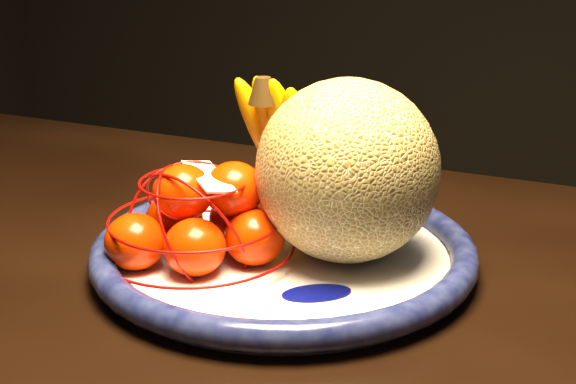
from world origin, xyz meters
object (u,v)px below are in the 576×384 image
at_px(dining_table, 94,376).
at_px(mandarin_bag, 201,222).
at_px(cantaloupe, 347,171).
at_px(fruit_bowl, 284,252).
at_px(banana_bunch, 286,143).

height_order(dining_table, mandarin_bag, mandarin_bag).
bearing_deg(mandarin_bag, cantaloupe, 24.34).
distance_m(fruit_bowl, banana_bunch, 0.11).
bearing_deg(mandarin_bag, banana_bunch, 71.14).
bearing_deg(dining_table, banana_bunch, 61.16).
height_order(cantaloupe, banana_bunch, banana_bunch).
relative_size(dining_table, mandarin_bag, 6.94).
relative_size(dining_table, cantaloupe, 9.78).
relative_size(cantaloupe, mandarin_bag, 0.71).
relative_size(fruit_bowl, cantaloupe, 2.16).
bearing_deg(banana_bunch, fruit_bowl, -48.90).
bearing_deg(mandarin_bag, fruit_bowl, 31.64).
height_order(banana_bunch, mandarin_bag, banana_bunch).
bearing_deg(fruit_bowl, banana_bunch, 111.43).
bearing_deg(cantaloupe, fruit_bowl, -165.36).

